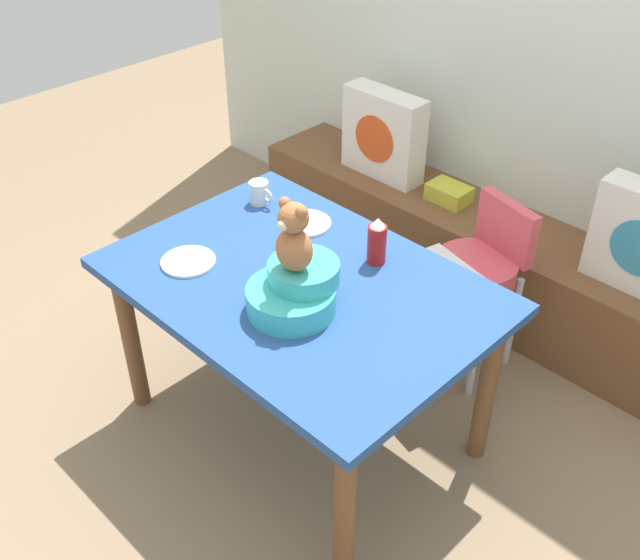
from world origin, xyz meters
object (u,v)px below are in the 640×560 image
object	(u,v)px
highchair	(478,267)
ketchup_bottle	(377,241)
dinner_plate_far	(306,223)
dining_table	(301,302)
coffee_mug	(260,193)
pillow_floral_left	(384,135)
teddy_bear	(294,238)
dinner_plate_near	(188,262)
infant_seat_teal	(295,290)
book_stack	(449,193)

from	to	relation	value
highchair	ketchup_bottle	bearing A→B (deg)	-104.15
dinner_plate_far	dining_table	bearing A→B (deg)	-47.51
ketchup_bottle	coffee_mug	distance (m)	0.62
pillow_floral_left	teddy_bear	xyz separation A→B (m)	(0.74, -1.32, 0.34)
dining_table	dinner_plate_far	size ratio (longest dim) A/B	6.76
highchair	dinner_plate_near	size ratio (longest dim) A/B	3.95
pillow_floral_left	highchair	distance (m)	0.99
ketchup_bottle	dinner_plate_far	size ratio (longest dim) A/B	0.92
infant_seat_teal	book_stack	bearing A→B (deg)	103.91
pillow_floral_left	dinner_plate_near	world-z (taller)	pillow_floral_left
pillow_floral_left	highchair	xyz separation A→B (m)	(0.89, -0.42, -0.16)
book_stack	dining_table	xyz separation A→B (m)	(0.23, -1.22, 0.14)
dinner_plate_far	book_stack	bearing A→B (deg)	89.02
book_stack	dinner_plate_near	world-z (taller)	dinner_plate_near
highchair	dining_table	bearing A→B (deg)	-106.96
ketchup_bottle	highchair	bearing A→B (deg)	75.85
highchair	teddy_bear	size ratio (longest dim) A/B	3.16
highchair	ketchup_bottle	distance (m)	0.61
ketchup_bottle	coffee_mug	size ratio (longest dim) A/B	1.54
dining_table	teddy_bear	size ratio (longest dim) A/B	5.41
infant_seat_teal	dinner_plate_far	distance (m)	0.53
teddy_bear	coffee_mug	distance (m)	0.75
dining_table	dinner_plate_near	distance (m)	0.44
highchair	pillow_floral_left	bearing A→B (deg)	154.82
coffee_mug	dinner_plate_far	xyz separation A→B (m)	(0.25, 0.01, -0.04)
teddy_bear	ketchup_bottle	world-z (taller)	teddy_bear
book_stack	dinner_plate_near	distance (m)	1.46
book_stack	highchair	world-z (taller)	highchair
dining_table	dinner_plate_far	xyz separation A→B (m)	(-0.25, 0.27, 0.10)
pillow_floral_left	dining_table	distance (m)	1.37
book_stack	dinner_plate_near	bearing A→B (deg)	-95.32
infant_seat_teal	ketchup_bottle	distance (m)	0.39
highchair	infant_seat_teal	distance (m)	0.96
teddy_bear	dinner_plate_near	world-z (taller)	teddy_bear
highchair	dinner_plate_near	bearing A→B (deg)	-121.31
highchair	dinner_plate_far	size ratio (longest dim) A/B	3.95
book_stack	highchair	bearing A→B (deg)	-42.69
pillow_floral_left	infant_seat_teal	xyz separation A→B (m)	(0.74, -1.32, 0.13)
book_stack	dinner_plate_far	world-z (taller)	dinner_plate_far
pillow_floral_left	dining_table	bearing A→B (deg)	-61.79
teddy_bear	coffee_mug	bearing A→B (deg)	148.11
infant_seat_teal	ketchup_bottle	size ratio (longest dim) A/B	1.78
teddy_bear	ketchup_bottle	xyz separation A→B (m)	(0.01, 0.39, -0.19)
highchair	ketchup_bottle	size ratio (longest dim) A/B	4.27
infant_seat_teal	dinner_plate_near	xyz separation A→B (m)	(-0.47, -0.10, -0.07)
dinner_plate_near	dinner_plate_far	distance (m)	0.50
dining_table	highchair	size ratio (longest dim) A/B	1.71
book_stack	infant_seat_teal	world-z (taller)	infant_seat_teal
dinner_plate_near	highchair	bearing A→B (deg)	58.69
infant_seat_teal	dinner_plate_near	size ratio (longest dim) A/B	1.65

